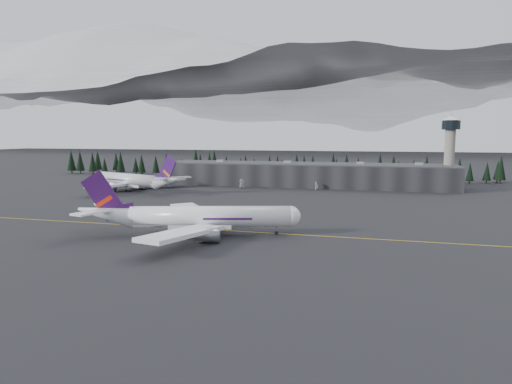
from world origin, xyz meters
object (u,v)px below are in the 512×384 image
(control_tower, at_px, (450,144))
(gse_vehicle_b, at_px, (317,188))
(jet_parked, at_px, (133,180))
(jet_main, at_px, (191,217))
(terminal, at_px, (305,174))
(gse_vehicle_a, at_px, (242,187))

(control_tower, distance_m, gse_vehicle_b, 72.95)
(control_tower, height_order, jet_parked, control_tower)
(control_tower, distance_m, jet_main, 163.86)
(control_tower, bearing_deg, jet_main, -121.75)
(jet_main, bearing_deg, terminal, 69.40)
(control_tower, height_order, jet_main, control_tower)
(gse_vehicle_b, bearing_deg, terminal, -150.04)
(gse_vehicle_a, bearing_deg, jet_main, -92.02)
(gse_vehicle_a, height_order, gse_vehicle_b, gse_vehicle_b)
(jet_main, bearing_deg, gse_vehicle_b, 64.35)
(gse_vehicle_b, bearing_deg, gse_vehicle_a, -80.49)
(terminal, bearing_deg, gse_vehicle_b, -63.80)
(jet_main, relative_size, gse_vehicle_b, 14.06)
(jet_parked, bearing_deg, jet_main, 149.87)
(jet_main, distance_m, jet_parked, 112.46)
(terminal, distance_m, gse_vehicle_a, 38.04)
(jet_main, bearing_deg, control_tower, 42.16)
(control_tower, bearing_deg, gse_vehicle_b, -162.07)
(jet_parked, bearing_deg, terminal, -127.93)
(terminal, bearing_deg, control_tower, 2.29)
(control_tower, relative_size, jet_parked, 0.60)
(control_tower, bearing_deg, terminal, -177.71)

